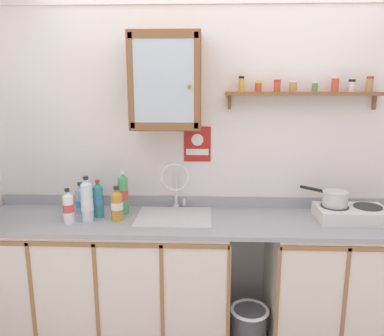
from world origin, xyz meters
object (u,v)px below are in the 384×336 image
trash_bin (249,331)px  bottle_water_clear_1 (87,201)px  sink (174,217)px  wall_cabinet (166,82)px  saucepan (335,198)px  bottle_detergent_teal_2 (98,200)px  hot_plate_stove (352,214)px  bottle_juice_amber_3 (117,205)px  warning_sign (197,144)px  bottle_water_blue_0 (81,200)px  bottle_soda_green_4 (123,194)px  bottle_opaque_white_5 (68,207)px

trash_bin → bottle_water_clear_1: bearing=175.0°
sink → wall_cabinet: wall_cabinet is taller
sink → saucepan: size_ratio=1.80×
bottle_detergent_teal_2 → sink: bearing=1.5°
bottle_water_clear_1 → wall_cabinet: (0.53, 0.20, 0.79)m
bottle_detergent_teal_2 → saucepan: bearing=0.6°
hot_plate_stove → bottle_juice_amber_3: bearing=-178.0°
saucepan → sink: bearing=-179.9°
trash_bin → warning_sign: bearing=129.8°
bottle_detergent_teal_2 → warning_sign: 0.81m
hot_plate_stove → bottle_water_blue_0: size_ratio=2.05×
bottle_detergent_teal_2 → warning_sign: bearing=20.5°
saucepan → warning_sign: bearing=165.8°
bottle_detergent_teal_2 → trash_bin: size_ratio=0.72×
sink → bottle_soda_green_4: (-0.37, 0.06, 0.15)m
sink → bottle_water_blue_0: bearing=175.8°
saucepan → warning_sign: warning_sign is taller
sink → warning_sign: (0.16, 0.24, 0.48)m
bottle_water_blue_0 → wall_cabinet: size_ratio=0.36×
hot_plate_stove → wall_cabinet: (-1.27, 0.12, 0.88)m
bottle_detergent_teal_2 → trash_bin: bearing=-10.2°
hot_plate_stove → warning_sign: size_ratio=1.81×
bottle_juice_amber_3 → warning_sign: warning_sign is taller
sink → bottle_water_clear_1: sink is taller
sink → wall_cabinet: (-0.05, 0.10, 0.93)m
saucepan → warning_sign: 1.03m
bottle_soda_green_4 → bottle_opaque_white_5: (-0.32, -0.21, -0.04)m
bottle_water_clear_1 → warning_sign: size_ratio=1.21×
bottle_opaque_white_5 → trash_bin: size_ratio=0.65×
bottle_water_clear_1 → bottle_opaque_white_5: size_ratio=1.30×
hot_plate_stove → bottle_water_clear_1: size_ratio=1.50×
bottle_soda_green_4 → warning_sign: 0.65m
hot_plate_stove → bottle_soda_green_4: bottle_soda_green_4 is taller
bottle_soda_green_4 → wall_cabinet: wall_cabinet is taller
bottle_water_clear_1 → bottle_juice_amber_3: size_ratio=1.31×
bottle_water_blue_0 → bottle_water_clear_1: bearing=-58.8°
bottle_opaque_white_5 → warning_sign: 1.01m
bottle_detergent_teal_2 → warning_sign: size_ratio=1.03×
saucepan → bottle_soda_green_4: bearing=177.8°
saucepan → bottle_water_clear_1: (-1.68, -0.11, -0.01)m
saucepan → bottle_detergent_teal_2: 1.63m
saucepan → bottle_juice_amber_3: 1.49m
bottle_opaque_white_5 → trash_bin: 1.50m
hot_plate_stove → bottle_juice_amber_3: bottle_juice_amber_3 is taller
bottle_juice_amber_3 → trash_bin: size_ratio=0.64×
hot_plate_stove → bottle_water_clear_1: (-1.80, -0.09, 0.09)m
bottle_opaque_white_5 → wall_cabinet: bearing=20.8°
bottle_juice_amber_3 → bottle_detergent_teal_2: bearing=156.3°
saucepan → wall_cabinet: (-1.16, 0.09, 0.78)m
trash_bin → saucepan: bearing=19.6°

